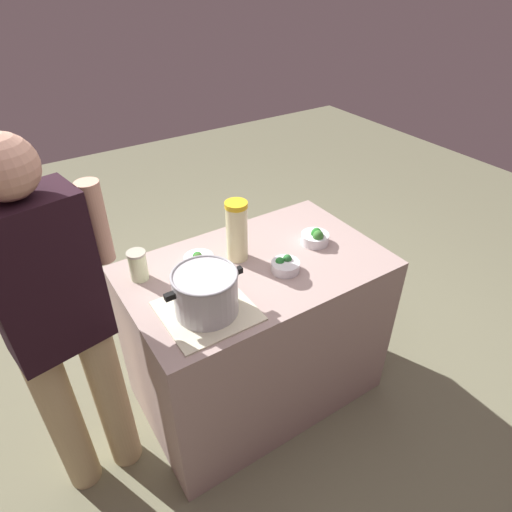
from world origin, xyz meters
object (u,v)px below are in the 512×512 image
cooking_pot (206,292)px  broccoli_bowl_front (199,260)px  broccoli_bowl_center (315,237)px  broccoli_bowl_back (285,265)px  lemonade_pitcher (237,231)px  person_cook (60,328)px  mason_jar (138,265)px

cooking_pot → broccoli_bowl_front: 0.33m
broccoli_bowl_center → broccoli_bowl_back: 0.27m
broccoli_bowl_front → broccoli_bowl_back: bearing=141.2°
lemonade_pitcher → broccoli_bowl_back: size_ratio=2.25×
cooking_pot → lemonade_pitcher: 0.39m
person_cook → broccoli_bowl_front: bearing=-168.1°
mason_jar → broccoli_bowl_back: (-0.57, 0.30, -0.04)m
lemonade_pitcher → broccoli_bowl_center: bearing=165.0°
broccoli_bowl_back → broccoli_bowl_front: bearing=-38.8°
broccoli_bowl_center → person_cook: (1.19, -0.01, 0.01)m
broccoli_bowl_back → person_cook: size_ratio=0.08×
mason_jar → broccoli_bowl_back: bearing=152.3°
broccoli_bowl_front → broccoli_bowl_back: 0.39m
mason_jar → broccoli_bowl_front: mason_jar is taller
broccoli_bowl_front → broccoli_bowl_back: broccoli_bowl_front is taller
cooking_pot → broccoli_bowl_front: (-0.12, -0.30, -0.07)m
lemonade_pitcher → broccoli_bowl_back: 0.27m
cooking_pot → lemonade_pitcher: bearing=-139.0°
lemonade_pitcher → broccoli_bowl_center: (-0.38, 0.10, -0.11)m
broccoli_bowl_front → person_cook: (0.63, 0.13, 0.02)m
lemonade_pitcher → broccoli_bowl_front: (0.18, -0.05, -0.12)m
lemonade_pitcher → mason_jar: bearing=-12.4°
broccoli_bowl_center → broccoli_bowl_front: bearing=-14.8°
broccoli_bowl_front → broccoli_bowl_center: 0.58m
broccoli_bowl_front → person_cook: bearing=11.9°
cooking_pot → lemonade_pitcher: (-0.29, -0.26, 0.04)m
mason_jar → person_cook: size_ratio=0.08×
broccoli_bowl_back → person_cook: bearing=-6.9°
cooking_pot → mason_jar: cooking_pot is taller
lemonade_pitcher → broccoli_bowl_center: lemonade_pitcher is taller
lemonade_pitcher → mason_jar: lemonade_pitcher is taller
person_cook → mason_jar: bearing=-153.6°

